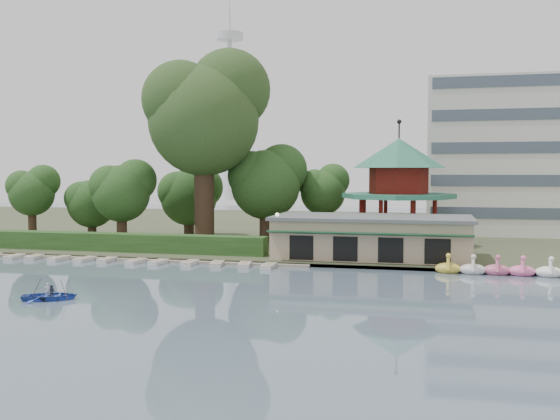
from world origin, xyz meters
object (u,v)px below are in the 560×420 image
(big_tree, at_px, (206,111))
(rowboat_with_passengers, at_px, (50,292))
(boathouse, at_px, (372,236))
(dock, at_px, (136,259))
(pavilion, at_px, (399,181))

(big_tree, distance_m, rowboat_with_passengers, 32.54)
(boathouse, xyz_separation_m, rowboat_with_passengers, (-19.29, -22.81, -1.85))
(dock, xyz_separation_m, pavilion, (24.00, 14.80, 7.36))
(boathouse, bearing_deg, pavilion, 78.72)
(pavilion, height_order, rowboat_with_passengers, pavilion)
(boathouse, bearing_deg, big_tree, 161.72)
(boathouse, xyz_separation_m, big_tree, (-18.83, 6.22, 12.83))
(big_tree, xyz_separation_m, rowboat_with_passengers, (-0.46, -29.03, -14.69))
(big_tree, bearing_deg, dock, -106.06)
(boathouse, height_order, rowboat_with_passengers, boathouse)
(dock, distance_m, rowboat_with_passengers, 18.24)
(dock, relative_size, rowboat_with_passengers, 5.72)
(boathouse, relative_size, big_tree, 0.85)
(dock, xyz_separation_m, rowboat_with_passengers, (2.71, -18.04, 0.40))
(rowboat_with_passengers, bearing_deg, pavilion, 57.04)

